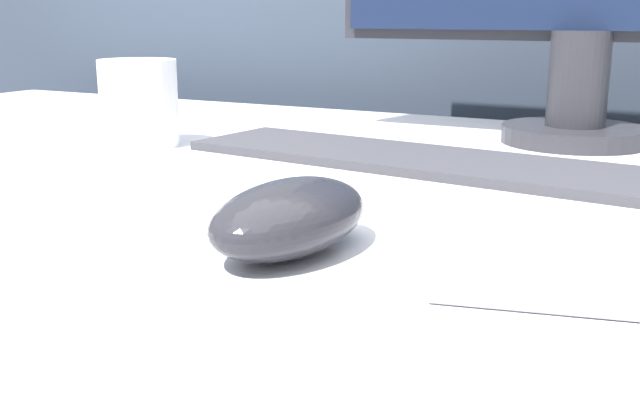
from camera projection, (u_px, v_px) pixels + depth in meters
partition_panel at (552, 220)px, 1.17m from camera, size 5.00×0.03×1.09m
computer_mouse_near at (290, 217)px, 0.45m from camera, size 0.08×0.13×0.04m
keyboard at (411, 168)px, 0.65m from camera, size 0.45×0.18×0.02m
mug at (139, 103)px, 0.82m from camera, size 0.08×0.08×0.10m
pen at (572, 308)px, 0.36m from camera, size 0.14×0.04×0.01m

